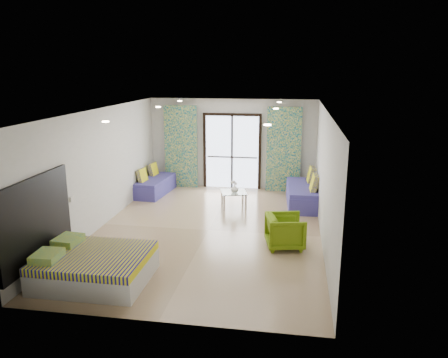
# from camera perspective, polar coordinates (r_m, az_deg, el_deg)

# --- Properties ---
(floor) EXTENTS (5.00, 7.50, 0.01)m
(floor) POSITION_cam_1_polar(r_m,az_deg,el_deg) (9.98, -2.04, -6.68)
(floor) COLOR #997B5B
(floor) RESTS_ON ground
(ceiling) EXTENTS (5.00, 7.50, 0.01)m
(ceiling) POSITION_cam_1_polar(r_m,az_deg,el_deg) (9.36, -2.18, 8.94)
(ceiling) COLOR silver
(ceiling) RESTS_ON ground
(wall_back) EXTENTS (5.00, 0.01, 2.70)m
(wall_back) POSITION_cam_1_polar(r_m,az_deg,el_deg) (13.21, 1.08, 4.59)
(wall_back) COLOR silver
(wall_back) RESTS_ON ground
(wall_front) EXTENTS (5.00, 0.01, 2.70)m
(wall_front) POSITION_cam_1_polar(r_m,az_deg,el_deg) (6.11, -9.04, -7.18)
(wall_front) COLOR silver
(wall_front) RESTS_ON ground
(wall_left) EXTENTS (0.01, 7.50, 2.70)m
(wall_left) POSITION_cam_1_polar(r_m,az_deg,el_deg) (10.36, -15.80, 1.36)
(wall_left) COLOR silver
(wall_left) RESTS_ON ground
(wall_right) EXTENTS (0.01, 7.50, 2.70)m
(wall_right) POSITION_cam_1_polar(r_m,az_deg,el_deg) (9.43, 12.97, 0.29)
(wall_right) COLOR silver
(wall_right) RESTS_ON ground
(balcony_door) EXTENTS (1.76, 0.08, 2.28)m
(balcony_door) POSITION_cam_1_polar(r_m,az_deg,el_deg) (13.20, 1.06, 4.18)
(balcony_door) COLOR black
(balcony_door) RESTS_ON floor
(balcony_rail) EXTENTS (1.52, 0.03, 0.04)m
(balcony_rail) POSITION_cam_1_polar(r_m,az_deg,el_deg) (13.26, 1.06, 2.87)
(balcony_rail) COLOR #595451
(balcony_rail) RESTS_ON balcony_door
(curtain_left) EXTENTS (1.00, 0.10, 2.50)m
(curtain_left) POSITION_cam_1_polar(r_m,az_deg,el_deg) (13.36, -5.64, 4.20)
(curtain_left) COLOR silver
(curtain_left) RESTS_ON floor
(curtain_right) EXTENTS (1.00, 0.10, 2.50)m
(curtain_right) POSITION_cam_1_polar(r_m,az_deg,el_deg) (12.92, 7.80, 3.80)
(curtain_right) COLOR silver
(curtain_right) RESTS_ON floor
(downlight_a) EXTENTS (0.12, 0.12, 0.02)m
(downlight_a) POSITION_cam_1_polar(r_m,az_deg,el_deg) (7.89, -15.21, 7.25)
(downlight_a) COLOR #FFE0B2
(downlight_a) RESTS_ON ceiling
(downlight_b) EXTENTS (0.12, 0.12, 0.02)m
(downlight_b) POSITION_cam_1_polar(r_m,az_deg,el_deg) (7.21, 5.69, 7.05)
(downlight_b) COLOR #FFE0B2
(downlight_b) RESTS_ON ceiling
(downlight_c) EXTENTS (0.12, 0.12, 0.02)m
(downlight_c) POSITION_cam_1_polar(r_m,az_deg,el_deg) (10.68, -8.58, 9.29)
(downlight_c) COLOR #FFE0B2
(downlight_c) RESTS_ON ceiling
(downlight_d) EXTENTS (0.12, 0.12, 0.02)m
(downlight_d) POSITION_cam_1_polar(r_m,az_deg,el_deg) (10.19, 6.79, 9.11)
(downlight_d) COLOR #FFE0B2
(downlight_d) RESTS_ON ceiling
(downlight_e) EXTENTS (0.12, 0.12, 0.02)m
(downlight_e) POSITION_cam_1_polar(r_m,az_deg,el_deg) (12.60, -5.80, 10.10)
(downlight_e) COLOR #FFE0B2
(downlight_e) RESTS_ON ceiling
(downlight_f) EXTENTS (0.12, 0.12, 0.02)m
(downlight_f) POSITION_cam_1_polar(r_m,az_deg,el_deg) (12.18, 7.23, 9.92)
(downlight_f) COLOR #FFE0B2
(downlight_f) RESTS_ON ceiling
(headboard) EXTENTS (0.06, 2.10, 1.50)m
(headboard) POSITION_cam_1_polar(r_m,az_deg,el_deg) (8.14, -23.33, -4.95)
(headboard) COLOR black
(headboard) RESTS_ON floor
(switch_plate) EXTENTS (0.02, 0.10, 0.10)m
(switch_plate) POSITION_cam_1_polar(r_m,az_deg,el_deg) (9.17, -19.27, -2.49)
(switch_plate) COLOR silver
(switch_plate) RESTS_ON wall_left
(bed) EXTENTS (1.82, 1.49, 0.63)m
(bed) POSITION_cam_1_polar(r_m,az_deg,el_deg) (7.96, -16.65, -10.89)
(bed) COLOR silver
(bed) RESTS_ON floor
(daybed_left) EXTENTS (0.80, 1.73, 0.83)m
(daybed_left) POSITION_cam_1_polar(r_m,az_deg,el_deg) (12.90, -8.97, -0.79)
(daybed_left) COLOR #423C8F
(daybed_left) RESTS_ON floor
(daybed_right) EXTENTS (0.86, 1.97, 0.95)m
(daybed_right) POSITION_cam_1_polar(r_m,az_deg,el_deg) (11.87, 10.20, -1.97)
(daybed_right) COLOR #423C8F
(daybed_right) RESTS_ON floor
(coffee_table) EXTENTS (0.79, 0.79, 0.74)m
(coffee_table) POSITION_cam_1_polar(r_m,az_deg,el_deg) (11.46, 1.27, -1.89)
(coffee_table) COLOR silver
(coffee_table) RESTS_ON floor
(vase) EXTENTS (0.23, 0.23, 0.20)m
(vase) POSITION_cam_1_polar(r_m,az_deg,el_deg) (11.36, 1.40, -1.27)
(vase) COLOR white
(vase) RESTS_ON coffee_table
(armchair) EXTENTS (0.82, 0.86, 0.75)m
(armchair) POSITION_cam_1_polar(r_m,az_deg,el_deg) (9.03, 8.00, -6.58)
(armchair) COLOR #698C12
(armchair) RESTS_ON floor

